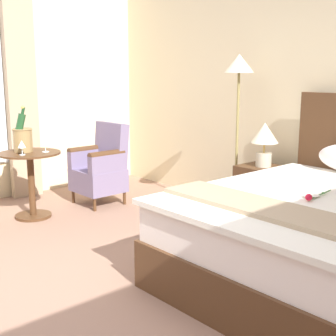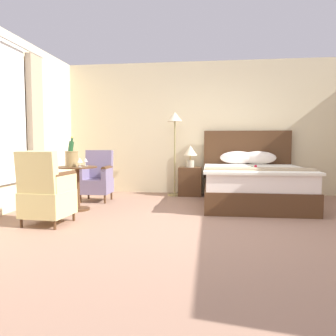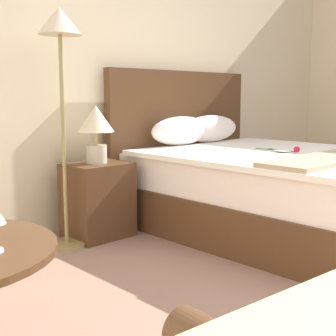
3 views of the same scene
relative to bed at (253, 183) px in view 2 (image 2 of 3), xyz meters
name	(u,v)px [view 2 (image 2 of 3)]	position (x,y,z in m)	size (l,w,h in m)	color
ground_plane	(219,227)	(-0.63, -1.70, -0.37)	(7.83, 7.83, 0.00)	#97715D
wall_headboard_side	(216,128)	(-0.63, 1.15, 1.01)	(6.45, 0.12, 2.75)	beige
bed	(253,183)	(0.00, 0.00, 0.00)	(1.74, 2.13, 1.32)	#4D301B
nightstand	(190,181)	(-1.14, 0.76, -0.08)	(0.49, 0.39, 0.58)	#4D301B
bedside_lamp	(190,153)	(-1.14, 0.76, 0.50)	(0.27, 0.27, 0.44)	beige
floor_lamp_brass	(175,129)	(-1.45, 0.71, 0.99)	(0.30, 0.30, 1.68)	olive
side_table_round	(77,183)	(-2.83, -0.92, 0.06)	(0.63, 0.63, 0.69)	#4D301B
champagne_bucket	(71,157)	(-2.90, -0.95, 0.48)	(0.20, 0.20, 0.48)	olive
wine_glass_near_bucket	(80,160)	(-2.73, -1.04, 0.43)	(0.08, 0.08, 0.15)	white
wine_glass_near_edge	(86,161)	(-2.74, -0.79, 0.42)	(0.07, 0.07, 0.13)	white
armchair_by_window	(97,178)	(-2.81, -0.07, 0.06)	(0.53, 0.53, 0.93)	#4D301B
armchair_facing_bed	(46,193)	(-2.85, -1.88, 0.05)	(0.59, 0.63, 0.97)	#4D301B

